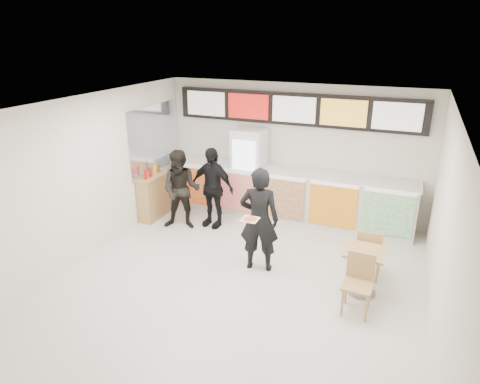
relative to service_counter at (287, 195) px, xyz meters
The scene contains 15 objects.
floor 3.15m from the service_counter, 90.00° to the right, with size 7.00×7.00×0.00m, color beige.
ceiling 3.93m from the service_counter, 90.00° to the right, with size 7.00×7.00×0.00m, color white.
wall_back 1.01m from the service_counter, 90.00° to the left, with size 6.00×6.00×0.00m, color silver.
wall_left 4.41m from the service_counter, 134.13° to the right, with size 7.00×7.00×0.00m, color silver.
wall_right 4.41m from the service_counter, 45.87° to the right, with size 7.00×7.00×0.00m, color silver.
service_counter is the anchor object (origin of this frame).
menu_board 1.90m from the service_counter, 90.00° to the left, with size 5.50×0.14×0.70m.
drinks_fridge 1.03m from the service_counter, behind, with size 0.70×0.67×2.00m.
mirror_panel 3.28m from the service_counter, 167.87° to the right, with size 0.01×2.00×1.50m, color #B2B7BF.
customer_main 2.36m from the service_counter, 85.74° to the right, with size 0.70×0.46×1.91m, color black.
customer_left 2.39m from the service_counter, 145.34° to the right, with size 0.84×0.66×1.74m, color black.
customer_mid 1.74m from the service_counter, 144.70° to the right, with size 1.04×0.43×1.77m, color black.
pizza_slice 2.84m from the service_counter, 86.43° to the right, with size 0.36×0.36×0.02m.
cafe_table 3.16m from the service_counter, 50.34° to the right, with size 0.64×1.60×0.93m.
condiment_ledge 3.04m from the service_counter, 158.26° to the right, with size 0.36×0.89×1.19m.
Camera 1 is at (2.47, -5.65, 4.04)m, focal length 32.00 mm.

